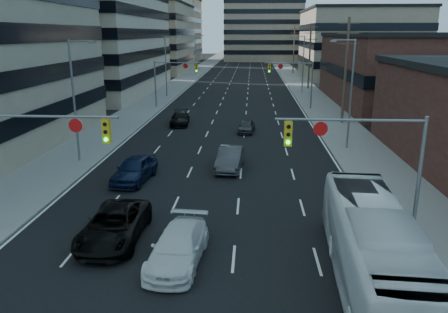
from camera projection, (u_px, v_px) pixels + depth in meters
name	position (u px, v px, depth m)	size (l,w,h in m)	color
road_surface	(245.00, 64.00, 138.08)	(18.00, 300.00, 0.02)	black
sidewalk_left	(208.00, 63.00, 138.76)	(5.00, 300.00, 0.15)	slate
sidewalk_right	(281.00, 64.00, 137.36)	(5.00, 300.00, 0.15)	slate
office_left_mid	(66.00, 3.00, 68.71)	(26.00, 34.00, 28.00)	#ADA089
office_left_far	(146.00, 39.00, 108.57)	(20.00, 30.00, 16.00)	gray
storefront_right_mid	(413.00, 71.00, 58.58)	(20.00, 30.00, 9.00)	#472119
office_right_far	(357.00, 45.00, 94.32)	(22.00, 28.00, 14.00)	gray
bg_block_left	(162.00, 31.00, 146.66)	(24.00, 24.00, 20.00)	#ADA089
bg_block_right	(349.00, 44.00, 134.48)	(22.00, 22.00, 12.00)	gray
signal_near_left	(37.00, 148.00, 20.24)	(6.59, 0.33, 6.00)	slate
signal_near_right	(363.00, 153.00, 19.32)	(6.59, 0.33, 6.00)	slate
signal_far_left	(173.00, 75.00, 55.77)	(6.09, 0.33, 6.00)	slate
signal_far_right	(294.00, 75.00, 54.83)	(6.09, 0.33, 6.00)	slate
utility_pole_block	(346.00, 69.00, 45.52)	(2.20, 0.28, 11.00)	#4C3D2D
utility_pole_midblock	(310.00, 55.00, 74.32)	(2.20, 0.28, 11.00)	#4C3D2D
utility_pole_distant	(294.00, 49.00, 103.11)	(2.20, 0.28, 11.00)	#4C3D2D
streetlight_left_near	(76.00, 96.00, 31.74)	(2.03, 0.22, 9.00)	slate
streetlight_left_mid	(167.00, 63.00, 65.34)	(2.03, 0.22, 9.00)	slate
streetlight_left_far	(196.00, 53.00, 98.93)	(2.03, 0.22, 9.00)	slate
streetlight_right_near	(349.00, 89.00, 35.27)	(2.03, 0.22, 9.00)	slate
streetlight_right_far	(302.00, 62.00, 68.87)	(2.03, 0.22, 9.00)	slate
black_pickup	(114.00, 225.00, 20.42)	(2.56, 5.54, 1.54)	black
white_van	(178.00, 247.00, 18.46)	(2.04, 5.01, 1.45)	silver
transit_bus	(374.00, 249.00, 16.47)	(2.65, 11.33, 3.16)	white
sedan_blue	(134.00, 169.00, 28.68)	(1.94, 4.83, 1.65)	black
sedan_grey_center	(230.00, 158.00, 31.28)	(1.65, 4.74, 1.56)	#3A3A3D
sedan_black_far	(180.00, 119.00, 46.31)	(1.88, 4.63, 1.34)	black
sedan_grey_right	(247.00, 126.00, 42.75)	(1.45, 3.59, 1.22)	#333335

